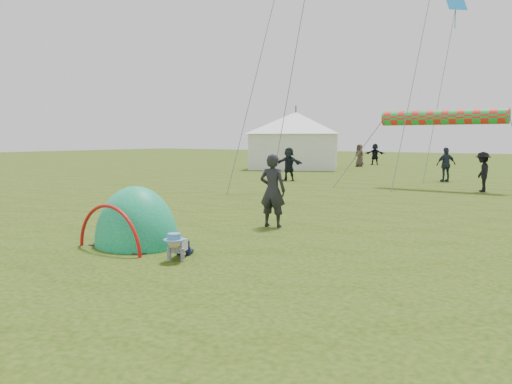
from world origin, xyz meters
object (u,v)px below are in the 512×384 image
Objects in this scene: popup_tent at (137,245)px; standing_adult at (273,191)px; crawling_toddler at (178,245)px; event_marquee at (296,138)px.

standing_adult is at bearing 72.79° from popup_tent.
crawling_toddler is 0.28× the size of popup_tent.
event_marquee is (-10.44, 24.66, 2.17)m from popup_tent.
event_marquee is at bearing -72.63° from standing_adult.
crawling_toddler is 3.84m from standing_adult.
standing_adult is (-0.37, 3.77, 0.64)m from crawling_toddler.
crawling_toddler is at bearing 84.50° from standing_adult.
popup_tent is 26.87m from event_marquee.
standing_adult is at bearing -86.02° from event_marquee.
event_marquee reaches higher than crawling_toddler.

